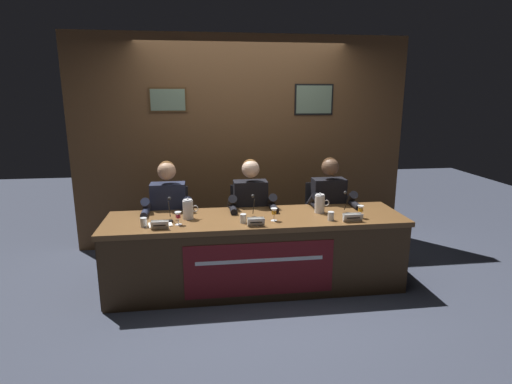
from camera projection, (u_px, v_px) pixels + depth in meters
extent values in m
plane|color=#383D4C|center=(256.00, 285.00, 4.20)|extent=(12.00, 12.00, 0.00)
cube|color=brown|center=(242.00, 143.00, 5.13)|extent=(4.13, 0.12, 2.60)
cube|color=#4C3319|center=(168.00, 100.00, 4.82)|extent=(0.44, 0.02, 0.29)
cube|color=slate|center=(168.00, 100.00, 4.81)|extent=(0.40, 0.01, 0.25)
cube|color=black|center=(314.00, 100.00, 5.05)|extent=(0.48, 0.02, 0.38)
cube|color=slate|center=(314.00, 100.00, 5.04)|extent=(0.44, 0.01, 0.34)
cube|color=brown|center=(256.00, 219.00, 4.03)|extent=(2.93, 0.76, 0.05)
cube|color=#402A16|center=(261.00, 268.00, 3.77)|extent=(2.87, 0.04, 0.68)
cube|color=#402A16|center=(110.00, 261.00, 3.93)|extent=(0.08, 0.68, 0.68)
cube|color=#402A16|center=(389.00, 247.00, 4.30)|extent=(0.08, 0.68, 0.68)
cube|color=maroon|center=(260.00, 270.00, 3.75)|extent=(1.38, 0.01, 0.51)
cube|color=white|center=(260.00, 261.00, 3.72)|extent=(1.17, 0.00, 0.04)
cylinder|color=black|center=(172.00, 269.00, 4.54)|extent=(0.44, 0.44, 0.02)
cylinder|color=black|center=(171.00, 251.00, 4.49)|extent=(0.05, 0.05, 0.41)
cube|color=#232328|center=(170.00, 232.00, 4.44)|extent=(0.44, 0.44, 0.03)
cube|color=#232328|center=(170.00, 206.00, 4.58)|extent=(0.40, 0.05, 0.44)
cylinder|color=black|center=(159.00, 264.00, 4.14)|extent=(0.10, 0.10, 0.46)
cylinder|color=black|center=(179.00, 263.00, 4.17)|extent=(0.10, 0.10, 0.46)
cylinder|color=black|center=(159.00, 232.00, 4.22)|extent=(0.13, 0.34, 0.13)
cylinder|color=black|center=(178.00, 232.00, 4.24)|extent=(0.13, 0.34, 0.13)
cube|color=#1E2338|center=(169.00, 205.00, 4.34)|extent=(0.36, 0.20, 0.48)
sphere|color=tan|center=(167.00, 171.00, 4.23)|extent=(0.19, 0.19, 0.19)
sphere|color=#593819|center=(167.00, 169.00, 4.24)|extent=(0.17, 0.17, 0.17)
cylinder|color=#1E2338|center=(147.00, 207.00, 4.21)|extent=(0.09, 0.30, 0.25)
cylinder|color=#1E2338|center=(188.00, 205.00, 4.26)|extent=(0.09, 0.30, 0.25)
cylinder|color=#1E2338|center=(145.00, 212.00, 4.06)|extent=(0.07, 0.24, 0.07)
cylinder|color=#1E2338|center=(188.00, 211.00, 4.11)|extent=(0.07, 0.24, 0.07)
cube|color=white|center=(160.00, 225.00, 3.63)|extent=(0.16, 0.03, 0.08)
cube|color=white|center=(160.00, 224.00, 3.66)|extent=(0.16, 0.03, 0.08)
cube|color=black|center=(160.00, 226.00, 3.63)|extent=(0.11, 0.01, 0.01)
cylinder|color=white|center=(178.00, 225.00, 3.78)|extent=(0.06, 0.06, 0.00)
cylinder|color=white|center=(178.00, 221.00, 3.77)|extent=(0.01, 0.01, 0.05)
cone|color=white|center=(178.00, 215.00, 3.76)|extent=(0.06, 0.06, 0.06)
cylinder|color=#B21E2D|center=(178.00, 216.00, 3.76)|extent=(0.04, 0.04, 0.04)
cylinder|color=silver|center=(144.00, 222.00, 3.71)|extent=(0.06, 0.06, 0.08)
cylinder|color=silver|center=(144.00, 224.00, 3.72)|extent=(0.05, 0.05, 0.05)
cylinder|color=black|center=(169.00, 221.00, 3.85)|extent=(0.06, 0.06, 0.02)
cylinder|color=black|center=(169.00, 209.00, 3.88)|extent=(0.01, 0.13, 0.18)
sphere|color=#2D2D2D|center=(169.00, 198.00, 3.92)|extent=(0.03, 0.03, 0.03)
cylinder|color=black|center=(250.00, 265.00, 4.66)|extent=(0.44, 0.44, 0.02)
cylinder|color=black|center=(250.00, 247.00, 4.60)|extent=(0.05, 0.05, 0.41)
cube|color=#232328|center=(250.00, 228.00, 4.55)|extent=(0.44, 0.44, 0.03)
cube|color=#232328|center=(248.00, 203.00, 4.69)|extent=(0.40, 0.05, 0.44)
cylinder|color=black|center=(245.00, 259.00, 4.25)|extent=(0.10, 0.10, 0.46)
cylinder|color=black|center=(264.00, 258.00, 4.28)|extent=(0.10, 0.10, 0.46)
cylinder|color=black|center=(243.00, 229.00, 4.33)|extent=(0.13, 0.34, 0.13)
cylinder|color=black|center=(262.00, 228.00, 4.36)|extent=(0.13, 0.34, 0.13)
cube|color=black|center=(250.00, 202.00, 4.45)|extent=(0.36, 0.20, 0.48)
sphere|color=beige|center=(251.00, 169.00, 4.35)|extent=(0.19, 0.19, 0.19)
sphere|color=#593819|center=(250.00, 167.00, 4.36)|extent=(0.17, 0.17, 0.17)
cylinder|color=black|center=(232.00, 204.00, 4.32)|extent=(0.09, 0.30, 0.25)
cylinder|color=black|center=(271.00, 202.00, 4.38)|extent=(0.09, 0.30, 0.25)
cylinder|color=black|center=(233.00, 209.00, 4.17)|extent=(0.07, 0.24, 0.07)
cylinder|color=black|center=(274.00, 208.00, 4.23)|extent=(0.07, 0.24, 0.07)
cube|color=white|center=(256.00, 222.00, 3.72)|extent=(0.16, 0.03, 0.08)
cube|color=white|center=(256.00, 221.00, 3.75)|extent=(0.16, 0.03, 0.08)
cube|color=black|center=(256.00, 223.00, 3.71)|extent=(0.11, 0.01, 0.01)
cylinder|color=white|center=(274.00, 221.00, 3.89)|extent=(0.06, 0.06, 0.00)
cylinder|color=white|center=(274.00, 218.00, 3.89)|extent=(0.01, 0.01, 0.05)
cone|color=white|center=(274.00, 212.00, 3.87)|extent=(0.06, 0.06, 0.06)
cylinder|color=orange|center=(274.00, 212.00, 3.88)|extent=(0.04, 0.04, 0.04)
cylinder|color=silver|center=(243.00, 218.00, 3.83)|extent=(0.06, 0.06, 0.08)
cylinder|color=silver|center=(243.00, 220.00, 3.83)|extent=(0.05, 0.05, 0.05)
cylinder|color=black|center=(255.00, 218.00, 3.94)|extent=(0.06, 0.06, 0.02)
cylinder|color=black|center=(254.00, 207.00, 3.98)|extent=(0.01, 0.13, 0.18)
sphere|color=#2D2D2D|center=(253.00, 196.00, 4.02)|extent=(0.03, 0.03, 0.03)
cylinder|color=black|center=(325.00, 261.00, 4.77)|extent=(0.44, 0.44, 0.02)
cylinder|color=black|center=(326.00, 243.00, 4.72)|extent=(0.05, 0.05, 0.41)
cube|color=#232328|center=(326.00, 225.00, 4.67)|extent=(0.44, 0.44, 0.03)
cube|color=#232328|center=(322.00, 201.00, 4.80)|extent=(0.40, 0.05, 0.44)
cylinder|color=black|center=(326.00, 255.00, 4.37)|extent=(0.10, 0.10, 0.46)
cylinder|color=black|center=(344.00, 254.00, 4.39)|extent=(0.10, 0.10, 0.46)
cylinder|color=black|center=(323.00, 225.00, 4.45)|extent=(0.13, 0.34, 0.13)
cylinder|color=black|center=(341.00, 225.00, 4.47)|extent=(0.13, 0.34, 0.13)
cube|color=black|center=(328.00, 200.00, 4.57)|extent=(0.36, 0.20, 0.48)
sphere|color=brown|center=(330.00, 167.00, 4.46)|extent=(0.19, 0.19, 0.19)
sphere|color=#331E0F|center=(330.00, 165.00, 4.47)|extent=(0.17, 0.17, 0.17)
cylinder|color=black|center=(312.00, 201.00, 4.44)|extent=(0.09, 0.30, 0.25)
cylinder|color=black|center=(350.00, 200.00, 4.49)|extent=(0.09, 0.30, 0.25)
cylinder|color=black|center=(316.00, 206.00, 4.29)|extent=(0.07, 0.24, 0.07)
cylinder|color=black|center=(355.00, 205.00, 4.34)|extent=(0.07, 0.24, 0.07)
cube|color=white|center=(353.00, 218.00, 3.85)|extent=(0.19, 0.03, 0.08)
cube|color=white|center=(352.00, 217.00, 3.88)|extent=(0.19, 0.03, 0.08)
cube|color=black|center=(353.00, 218.00, 3.85)|extent=(0.13, 0.01, 0.01)
cylinder|color=white|center=(360.00, 218.00, 3.99)|extent=(0.06, 0.06, 0.00)
cylinder|color=white|center=(360.00, 215.00, 3.98)|extent=(0.01, 0.01, 0.05)
cone|color=white|center=(361.00, 209.00, 3.96)|extent=(0.06, 0.06, 0.06)
cylinder|color=orange|center=(360.00, 209.00, 3.97)|extent=(0.04, 0.04, 0.04)
cylinder|color=silver|center=(331.00, 216.00, 3.90)|extent=(0.06, 0.06, 0.08)
cylinder|color=silver|center=(331.00, 218.00, 3.90)|extent=(0.05, 0.05, 0.05)
cylinder|color=black|center=(349.00, 214.00, 4.08)|extent=(0.06, 0.06, 0.02)
cylinder|color=black|center=(347.00, 203.00, 4.11)|extent=(0.01, 0.13, 0.18)
sphere|color=#2D2D2D|center=(345.00, 193.00, 4.15)|extent=(0.03, 0.03, 0.03)
cylinder|color=silver|center=(188.00, 210.00, 3.94)|extent=(0.10, 0.10, 0.18)
cylinder|color=silver|center=(188.00, 200.00, 3.92)|extent=(0.08, 0.09, 0.01)
sphere|color=silver|center=(188.00, 199.00, 3.91)|extent=(0.02, 0.02, 0.02)
torus|color=silver|center=(195.00, 209.00, 3.94)|extent=(0.07, 0.01, 0.07)
cylinder|color=silver|center=(320.00, 204.00, 4.14)|extent=(0.10, 0.10, 0.18)
cylinder|color=silver|center=(320.00, 195.00, 4.12)|extent=(0.08, 0.08, 0.01)
sphere|color=silver|center=(320.00, 194.00, 4.12)|extent=(0.02, 0.02, 0.02)
torus|color=silver|center=(326.00, 203.00, 4.15)|extent=(0.07, 0.01, 0.07)
cube|color=white|center=(160.00, 225.00, 3.76)|extent=(0.23, 0.19, 0.01)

